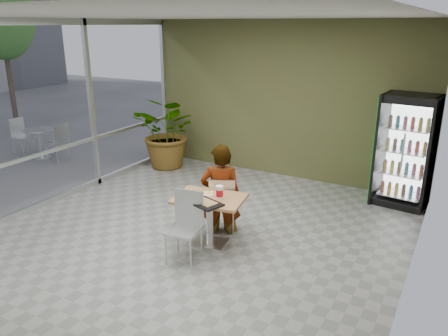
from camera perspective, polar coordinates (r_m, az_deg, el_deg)
The scene contains 13 objects.
ground at distance 6.68m, azimuth -4.60°, elevation -9.43°, with size 7.00×7.00×0.00m, color gray.
room_envelope at distance 6.10m, azimuth -4.98°, elevation 3.99°, with size 6.00×7.00×3.20m, color #B8B4A6, non-canonical shape.
storefront_frame at distance 8.15m, azimuth -22.83°, elevation 6.26°, with size 0.10×7.00×3.20m, color silver, non-canonical shape.
dining_table at distance 6.33m, azimuth -1.89°, elevation -5.63°, with size 1.09×0.85×0.75m.
chair_far at distance 6.71m, azimuth -0.24°, elevation -4.29°, with size 0.54×0.54×0.89m.
chair_near at distance 5.99m, azimuth -4.94°, elevation -6.79°, with size 0.49×0.50×0.97m.
seated_woman at distance 6.74m, azimuth -0.42°, elevation -3.90°, with size 0.63×0.41×1.71m, color black.
pizza_plate at distance 6.35m, azimuth -2.04°, elevation -3.28°, with size 0.29×0.24×0.03m.
soda_cup at distance 6.16m, azimuth -0.58°, elevation -3.21°, with size 0.11×0.11×0.19m.
napkin_stack at distance 6.30m, azimuth -5.32°, elevation -3.60°, with size 0.14×0.14×0.02m, color white.
cafeteria_tray at distance 5.99m, azimuth -2.39°, elevation -4.68°, with size 0.43×0.32×0.02m, color black.
beverage_fridge at distance 8.26m, azimuth 22.60°, elevation 2.07°, with size 0.98×0.79×1.98m.
potted_plant at distance 9.80m, azimuth -7.21°, elevation 4.65°, with size 1.46×1.26×1.62m, color #316528.
Camera 1 is at (3.35, -4.87, 3.11)m, focal length 35.00 mm.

